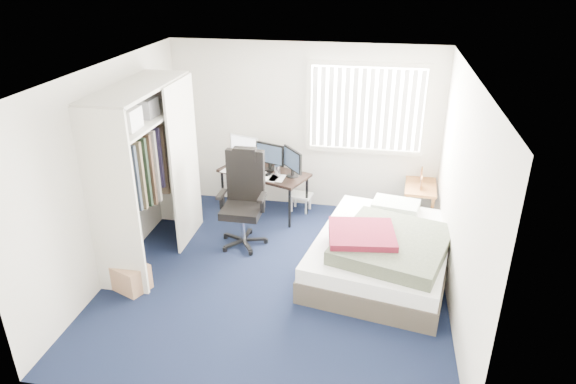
{
  "coord_description": "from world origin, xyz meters",
  "views": [
    {
      "loc": [
        1.08,
        -5.17,
        3.57
      ],
      "look_at": [
        0.06,
        0.4,
        0.97
      ],
      "focal_mm": 32.0,
      "sensor_mm": 36.0,
      "label": 1
    }
  ],
  "objects_px": {
    "nightstand": "(420,187)",
    "bed": "(383,251)",
    "desk": "(265,168)",
    "office_chair": "(244,208)"
  },
  "relations": [
    {
      "from": "office_chair",
      "to": "nightstand",
      "type": "relative_size",
      "value": 1.47
    },
    {
      "from": "desk",
      "to": "bed",
      "type": "height_order",
      "value": "desk"
    },
    {
      "from": "bed",
      "to": "nightstand",
      "type": "bearing_deg",
      "value": 71.65
    },
    {
      "from": "desk",
      "to": "office_chair",
      "type": "height_order",
      "value": "office_chair"
    },
    {
      "from": "desk",
      "to": "nightstand",
      "type": "xyz_separation_m",
      "value": [
        2.29,
        0.1,
        -0.17
      ]
    },
    {
      "from": "bed",
      "to": "office_chair",
      "type": "bearing_deg",
      "value": 167.22
    },
    {
      "from": "nightstand",
      "to": "bed",
      "type": "relative_size",
      "value": 0.38
    },
    {
      "from": "desk",
      "to": "bed",
      "type": "distance_m",
      "value": 2.31
    },
    {
      "from": "desk",
      "to": "bed",
      "type": "relative_size",
      "value": 0.62
    },
    {
      "from": "office_chair",
      "to": "nightstand",
      "type": "distance_m",
      "value": 2.59
    }
  ]
}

